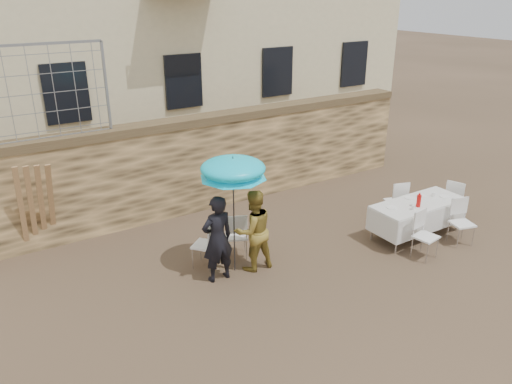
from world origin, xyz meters
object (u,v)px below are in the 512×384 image
couple_chair_right (236,234)px  banquet_table (419,204)px  table_chair_side (456,199)px  table_chair_front_left (426,236)px  couple_chair_left (204,243)px  umbrella (233,172)px  man_suit (217,239)px  table_chair_front_right (462,222)px  soda_bottle (419,201)px  woman_dress (253,230)px  table_chair_back (396,200)px

couple_chair_right → banquet_table: size_ratio=0.46×
table_chair_side → table_chair_front_left: bearing=94.3°
couple_chair_right → table_chair_side: 5.24m
couple_chair_left → table_chair_side: same height
couple_chair_left → table_chair_side: 5.93m
umbrella → couple_chair_left: (-0.40, 0.45, -1.50)m
man_suit → table_chair_side: size_ratio=1.72×
table_chair_front_left → table_chair_side: bearing=14.2°
umbrella → table_chair_front_right: 5.00m
table_chair_front_right → banquet_table: bearing=140.3°
couple_chair_right → table_chair_side: bearing=-167.8°
couple_chair_left → banquet_table: bearing=125.2°
banquet_table → soda_bottle: 0.30m
table_chair_front_right → woman_dress: bearing=177.3°
table_chair_side → woman_dress: bearing=64.5°
umbrella → soda_bottle: 4.08m
woman_dress → table_chair_side: woman_dress is taller
umbrella → couple_chair_right: size_ratio=2.18×
banquet_table → couple_chair_left: bearing=164.1°
man_suit → umbrella: umbrella is taller
banquet_table → table_chair_back: 0.86m
banquet_table → man_suit: bearing=170.9°
couple_chair_left → couple_chair_right: bearing=141.1°
banquet_table → table_chair_side: 1.43m
table_chair_front_left → man_suit: bearing=150.2°
soda_bottle → table_chair_front_right: soda_bottle is taller
banquet_table → woman_dress: bearing=169.0°
table_chair_front_left → table_chair_back: size_ratio=1.00×
man_suit → banquet_table: bearing=169.2°
umbrella → table_chair_back: (4.21, -0.01, -1.50)m
couple_chair_left → couple_chair_right: size_ratio=1.00×
couple_chair_right → banquet_table: (3.71, -1.26, 0.25)m
soda_bottle → umbrella: bearing=165.9°
woman_dress → banquet_table: (3.66, -0.71, -0.06)m
couple_chair_left → table_chair_front_right: same height
couple_chair_left → table_chair_front_left: size_ratio=1.00×
woman_dress → couple_chair_right: size_ratio=1.65×
couple_chair_right → table_chair_back: 3.94m
man_suit → table_chair_back: 4.62m
table_chair_side → man_suit: bearing=65.3°
woman_dress → banquet_table: woman_dress is taller
couple_chair_right → table_chair_front_left: 3.70m
woman_dress → table_chair_back: bearing=-176.8°
couple_chair_right → table_chair_front_left: bearing=172.1°
couple_chair_right → soda_bottle: (3.51, -1.41, 0.43)m
man_suit → table_chair_front_left: size_ratio=1.72×
woman_dress → table_chair_front_right: woman_dress is taller
table_chair_back → table_chair_side: 1.39m
couple_chair_left → table_chair_back: 4.63m
woman_dress → soda_bottle: 3.57m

